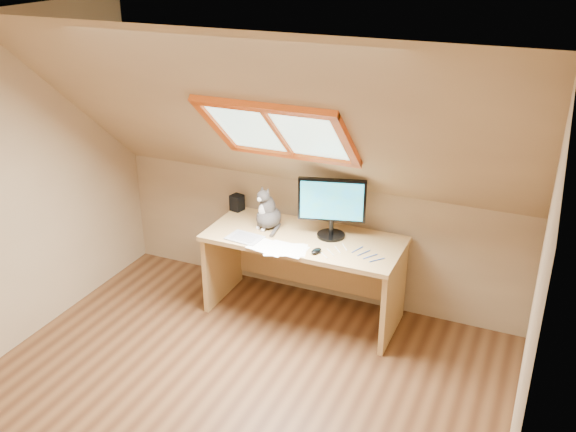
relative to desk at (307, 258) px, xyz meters
The scene contains 10 objects.
ground 1.52m from the desk, 92.13° to the right, with size 3.50×3.50×0.00m, color brown.
room_shell 1.81m from the desk, 92.00° to the right, with size 3.52×3.52×2.41m.
desk is the anchor object (origin of this frame).
monitor 0.53m from the desk, ahead, with size 0.51×0.22×0.47m.
cat 0.48m from the desk, behind, with size 0.26×0.29×0.36m.
desk_speaker 0.79m from the desk, 165.55° to the left, with size 0.09×0.09×0.14m, color black.
graphics_tablet 0.54m from the desk, 145.26° to the right, with size 0.26×0.19×0.01m, color #B2B2B7.
mouse 0.41m from the desk, 56.62° to the right, with size 0.06×0.10×0.03m, color black.
papers 0.41m from the desk, 109.96° to the right, with size 0.35×0.30×0.01m.
cables 0.53m from the desk, 22.66° to the right, with size 0.51×0.26×0.01m.
Camera 1 is at (1.72, -2.74, 2.86)m, focal length 40.00 mm.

